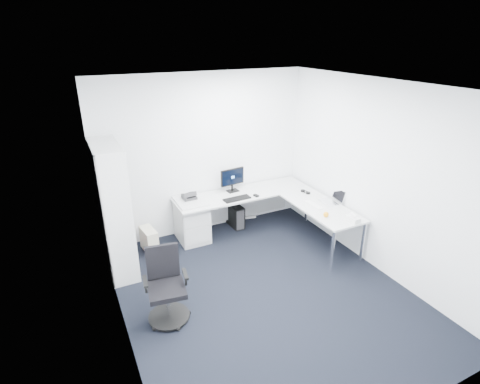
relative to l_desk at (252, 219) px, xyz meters
name	(u,v)px	position (x,y,z in m)	size (l,w,h in m)	color
ground	(264,292)	(-0.55, -1.40, -0.35)	(4.20, 4.20, 0.00)	black
ceiling	(271,87)	(-0.55, -1.40, 2.35)	(4.20, 4.20, 0.00)	white
wall_back	(204,155)	(-0.55, 0.70, 1.00)	(3.60, 0.02, 2.70)	white
wall_front	(407,306)	(-0.55, -3.50, 1.00)	(3.60, 0.02, 2.70)	white
wall_left	(114,234)	(-2.35, -1.40, 1.00)	(0.02, 4.20, 2.70)	white
wall_right	(378,178)	(1.25, -1.40, 1.00)	(0.02, 4.20, 2.70)	white
l_desk	(252,219)	(0.00, 0.00, 0.00)	(2.40, 1.34, 0.70)	#B4B6B6
drawer_pedestal	(192,220)	(-0.93, 0.39, 0.01)	(0.47, 0.59, 0.72)	#B4B6B6
bookshelf	(114,210)	(-2.17, 0.05, 0.60)	(0.37, 0.95, 1.91)	silver
task_chair	(167,288)	(-1.85, -1.33, 0.11)	(0.52, 0.52, 0.93)	black
black_pc_tower	(235,216)	(-0.07, 0.51, -0.15)	(0.18, 0.41, 0.40)	black
beige_pc_tower	(149,240)	(-1.67, 0.35, -0.16)	(0.18, 0.40, 0.38)	beige
power_strip	(248,217)	(0.26, 0.66, -0.33)	(0.32, 0.05, 0.04)	silver
monitor	(233,180)	(-0.13, 0.48, 0.56)	(0.44, 0.14, 0.43)	black
black_keyboard	(237,199)	(-0.22, 0.14, 0.36)	(0.46, 0.16, 0.02)	black
mouse	(256,196)	(0.12, 0.10, 0.36)	(0.05, 0.09, 0.03)	black
desk_phone	(189,196)	(-0.93, 0.46, 0.42)	(0.21, 0.21, 0.15)	#2B2A2D
laptop	(329,196)	(1.06, -0.64, 0.46)	(0.31, 0.31, 0.22)	silver
white_keyboard	(314,205)	(0.79, -0.61, 0.36)	(0.11, 0.37, 0.01)	silver
headphones	(306,191)	(0.97, -0.13, 0.37)	(0.11, 0.18, 0.05)	black
orange_fruit	(326,214)	(0.70, -1.03, 0.39)	(0.08, 0.08, 0.08)	orange
tissue_box	(353,219)	(0.96, -1.32, 0.39)	(0.11, 0.21, 0.07)	silver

